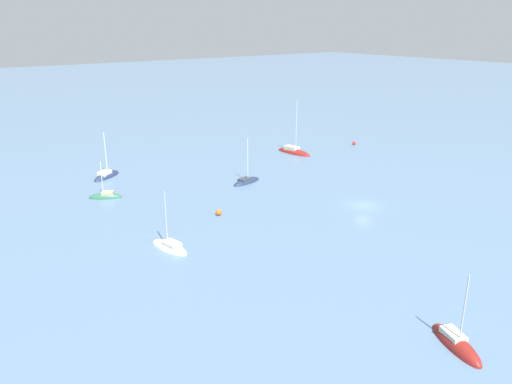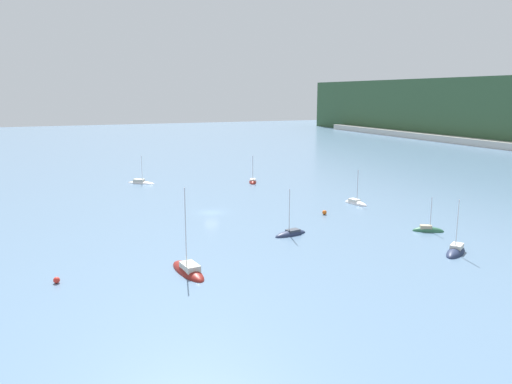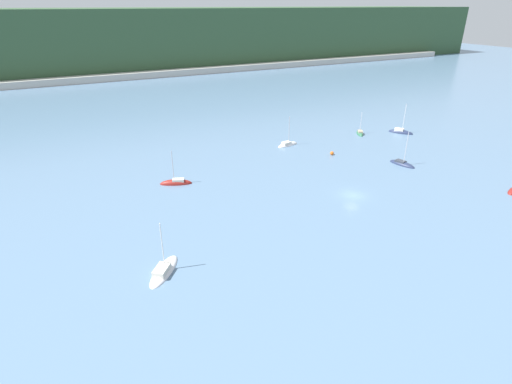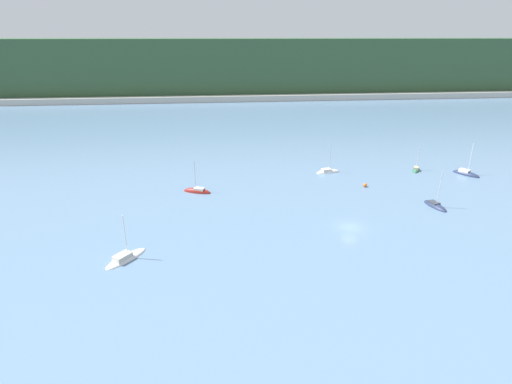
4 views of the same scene
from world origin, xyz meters
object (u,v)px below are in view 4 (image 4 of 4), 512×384
Objects in this scene: sailboat_1 at (466,174)px; sailboat_5 at (328,172)px; sailboat_0 at (197,192)px; sailboat_4 at (435,206)px; sailboat_6 at (126,258)px; mooring_buoy_1 at (365,185)px; sailboat_3 at (416,170)px.

sailboat_5 is at bearing -131.74° from sailboat_1.
sailboat_0 is 0.93× the size of sailboat_4.
sailboat_1 reaches higher than sailboat_6.
mooring_buoy_1 is (-28.38, -5.75, 0.34)m from sailboat_1.
sailboat_1 is 11.80m from sailboat_3.
sailboat_4 is 60.75m from sailboat_6.
mooring_buoy_1 is at bearing -22.18° from sailboat_6.
sailboat_0 is 29.56m from sailboat_6.
sailboat_6 is at bearing 91.85° from sailboat_0.
sailboat_0 reaches higher than sailboat_3.
mooring_buoy_1 is at bearing -152.60° from sailboat_4.
sailboat_6 is at bearing 150.59° from sailboat_3.
sailboat_4 is at bearing -37.36° from sailboat_6.
mooring_buoy_1 is (5.73, -11.08, 0.36)m from sailboat_5.
sailboat_0 is 0.98× the size of sailboat_5.
sailboat_6 is (-10.29, -27.71, 0.06)m from sailboat_0.
sailboat_0 is at bearing -173.39° from sailboat_5.
sailboat_0 is 9.07× the size of mooring_buoy_1.
sailboat_0 is at bearing -118.53° from sailboat_1.
sailboat_6 is (-43.06, -38.10, 0.05)m from sailboat_5.
sailboat_4 reaches higher than sailboat_6.
sailboat_0 is 1.17× the size of sailboat_3.
sailboat_3 is 23.20m from sailboat_5.
mooring_buoy_1 is (-10.21, 12.53, 0.37)m from sailboat_4.
sailboat_1 reaches higher than sailboat_4.
sailboat_6 reaches higher than mooring_buoy_1.
sailboat_5 is at bearing -9.65° from sailboat_6.
sailboat_3 is (-10.93, 4.46, -0.01)m from sailboat_1.
sailboat_4 is 16.17m from mooring_buoy_1.
sailboat_5 is at bearing -140.21° from sailboat_0.
sailboat_3 is at bearing -13.12° from sailboat_5.
sailboat_5 is 12.48m from mooring_buoy_1.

